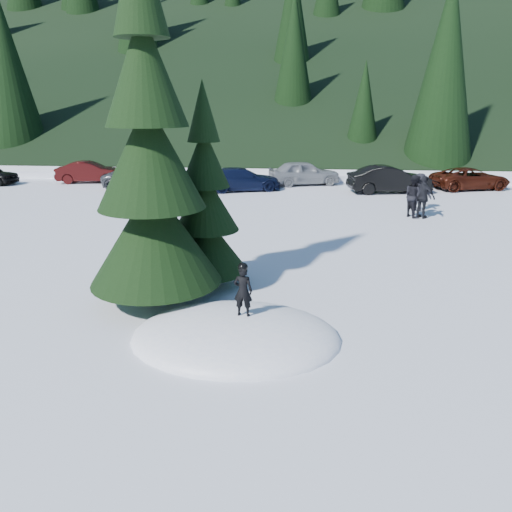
# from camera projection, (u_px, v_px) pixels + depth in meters

# --- Properties ---
(ground) EXTENTS (200.00, 200.00, 0.00)m
(ground) POSITION_uv_depth(u_px,v_px,m) (236.00, 338.00, 10.62)
(ground) COLOR white
(ground) RESTS_ON ground
(snow_mound) EXTENTS (4.48, 3.52, 0.96)m
(snow_mound) POSITION_uv_depth(u_px,v_px,m) (236.00, 338.00, 10.62)
(snow_mound) COLOR white
(snow_mound) RESTS_ON ground
(forest_hillside) EXTENTS (200.00, 60.00, 25.00)m
(forest_hillside) POSITION_uv_depth(u_px,v_px,m) (295.00, 34.00, 58.31)
(forest_hillside) COLOR black
(forest_hillside) RESTS_ON ground
(spruce_tall) EXTENTS (3.20, 3.20, 8.60)m
(spruce_tall) POSITION_uv_depth(u_px,v_px,m) (150.00, 169.00, 11.55)
(spruce_tall) COLOR black
(spruce_tall) RESTS_ON ground
(spruce_short) EXTENTS (2.20, 2.20, 5.37)m
(spruce_short) POSITION_uv_depth(u_px,v_px,m) (206.00, 209.00, 13.16)
(spruce_short) COLOR black
(spruce_short) RESTS_ON ground
(child_skier) EXTENTS (0.42, 0.30, 1.10)m
(child_skier) POSITION_uv_depth(u_px,v_px,m) (243.00, 291.00, 10.43)
(child_skier) COLOR black
(child_skier) RESTS_ON snow_mound
(adult_0) EXTENTS (1.02, 1.11, 1.84)m
(adult_0) POSITION_uv_depth(u_px,v_px,m) (414.00, 196.00, 21.61)
(adult_0) COLOR black
(adult_0) RESTS_ON ground
(adult_1) EXTENTS (1.09, 1.07, 1.84)m
(adult_1) POSITION_uv_depth(u_px,v_px,m) (423.00, 197.00, 21.35)
(adult_1) COLOR black
(adult_1) RESTS_ON ground
(adult_2) EXTENTS (1.23, 0.88, 1.72)m
(adult_2) POSITION_uv_depth(u_px,v_px,m) (419.00, 192.00, 22.91)
(adult_2) COLOR black
(adult_2) RESTS_ON ground
(car_1) EXTENTS (4.17, 2.10, 1.31)m
(car_1) POSITION_uv_depth(u_px,v_px,m) (90.00, 172.00, 31.05)
(car_1) COLOR black
(car_1) RESTS_ON ground
(car_2) EXTENTS (4.59, 2.30, 1.25)m
(car_2) POSITION_uv_depth(u_px,v_px,m) (143.00, 178.00, 28.71)
(car_2) COLOR #44464B
(car_2) RESTS_ON ground
(car_3) EXTENTS (4.79, 3.15, 1.29)m
(car_3) POSITION_uv_depth(u_px,v_px,m) (242.00, 179.00, 28.19)
(car_3) COLOR black
(car_3) RESTS_ON ground
(car_4) EXTENTS (4.62, 2.92, 1.47)m
(car_4) POSITION_uv_depth(u_px,v_px,m) (304.00, 173.00, 30.15)
(car_4) COLOR gray
(car_4) RESTS_ON ground
(car_5) EXTENTS (4.69, 2.34, 1.48)m
(car_5) POSITION_uv_depth(u_px,v_px,m) (389.00, 179.00, 27.52)
(car_5) COLOR black
(car_5) RESTS_ON ground
(car_6) EXTENTS (4.83, 3.20, 1.23)m
(car_6) POSITION_uv_depth(u_px,v_px,m) (470.00, 179.00, 28.66)
(car_6) COLOR #3B140A
(car_6) RESTS_ON ground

